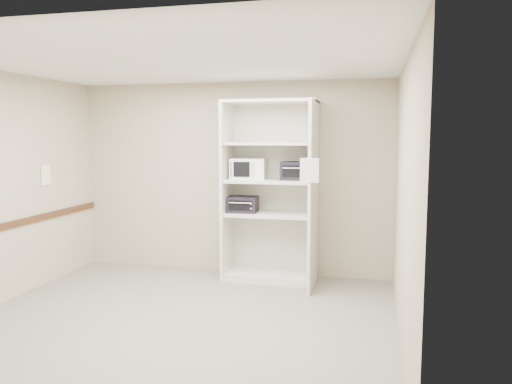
% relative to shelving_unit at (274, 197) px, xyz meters
% --- Properties ---
extents(floor, '(4.50, 4.00, 0.01)m').
position_rel_shelving_unit_xyz_m(floor, '(-0.67, -1.70, -1.13)').
color(floor, '#656257').
rests_on(floor, ground).
extents(ceiling, '(4.50, 4.00, 0.01)m').
position_rel_shelving_unit_xyz_m(ceiling, '(-0.67, -1.70, 1.57)').
color(ceiling, white).
extents(wall_back, '(4.50, 0.02, 2.70)m').
position_rel_shelving_unit_xyz_m(wall_back, '(-0.67, 0.30, 0.22)').
color(wall_back, '#B8A88E').
rests_on(wall_back, ground).
extents(wall_front, '(4.50, 0.02, 2.70)m').
position_rel_shelving_unit_xyz_m(wall_front, '(-0.67, -3.70, 0.22)').
color(wall_front, '#B8A88E').
rests_on(wall_front, ground).
extents(wall_right, '(0.02, 4.00, 2.70)m').
position_rel_shelving_unit_xyz_m(wall_right, '(1.58, -1.70, 0.22)').
color(wall_right, '#B8A88E').
rests_on(wall_right, ground).
extents(shelving_unit, '(1.24, 0.92, 2.42)m').
position_rel_shelving_unit_xyz_m(shelving_unit, '(0.00, 0.00, 0.00)').
color(shelving_unit, silver).
rests_on(shelving_unit, floor).
extents(microwave, '(0.50, 0.40, 0.28)m').
position_rel_shelving_unit_xyz_m(microwave, '(-0.37, 0.04, 0.38)').
color(microwave, white).
rests_on(microwave, shelving_unit).
extents(toaster_oven_upper, '(0.44, 0.34, 0.24)m').
position_rel_shelving_unit_xyz_m(toaster_oven_upper, '(0.31, 0.02, 0.36)').
color(toaster_oven_upper, black).
rests_on(toaster_oven_upper, shelving_unit).
extents(toaster_oven_lower, '(0.39, 0.30, 0.21)m').
position_rel_shelving_unit_xyz_m(toaster_oven_lower, '(-0.42, -0.04, -0.10)').
color(toaster_oven_lower, black).
rests_on(toaster_oven_lower, shelving_unit).
extents(paper_sign, '(0.22, 0.03, 0.28)m').
position_rel_shelving_unit_xyz_m(paper_sign, '(0.56, -0.63, 0.41)').
color(paper_sign, white).
rests_on(paper_sign, shelving_unit).
extents(wall_poster, '(0.01, 0.19, 0.27)m').
position_rel_shelving_unit_xyz_m(wall_poster, '(-2.90, -0.79, 0.31)').
color(wall_poster, white).
rests_on(wall_poster, wall_left).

